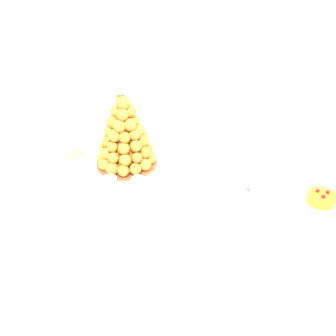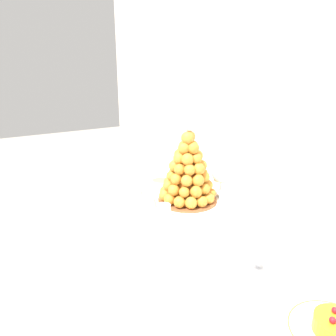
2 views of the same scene
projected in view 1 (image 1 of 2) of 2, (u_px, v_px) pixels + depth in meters
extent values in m
plane|color=#B2A899|center=(178.00, 307.00, 1.75)|extent=(12.00, 12.00, 0.00)
cube|color=silver|center=(201.00, 5.00, 1.71)|extent=(4.80, 0.10, 2.50)
cylinder|color=brown|center=(12.00, 321.00, 1.28)|extent=(0.04, 0.04, 0.74)
cylinder|color=brown|center=(84.00, 190.00, 1.93)|extent=(0.04, 0.04, 0.74)
cylinder|color=brown|center=(299.00, 209.00, 1.79)|extent=(0.04, 0.04, 0.74)
cube|color=brown|center=(181.00, 187.00, 1.33)|extent=(1.26, 0.90, 0.02)
cube|color=white|center=(181.00, 185.00, 1.32)|extent=(1.32, 0.96, 0.00)
cube|color=white|center=(162.00, 336.00, 1.04)|extent=(1.32, 0.01, 0.39)
cube|color=white|center=(190.00, 160.00, 1.83)|extent=(1.32, 0.01, 0.39)
cube|color=white|center=(27.00, 209.00, 1.51)|extent=(0.01, 0.96, 0.39)
cube|color=white|center=(120.00, 172.00, 1.38)|extent=(0.54, 0.38, 0.01)
cube|color=white|center=(106.00, 200.00, 1.22)|extent=(0.54, 0.01, 0.02)
cube|color=white|center=(131.00, 145.00, 1.53)|extent=(0.54, 0.01, 0.02)
cube|color=white|center=(54.00, 164.00, 1.40)|extent=(0.01, 0.38, 0.02)
cube|color=white|center=(188.00, 175.00, 1.34)|extent=(0.01, 0.38, 0.02)
cylinder|color=white|center=(120.00, 171.00, 1.38)|extent=(0.35, 0.35, 0.00)
cylinder|color=brown|center=(127.00, 163.00, 1.42)|extent=(0.25, 0.25, 0.01)
cone|color=#B36C25|center=(124.00, 131.00, 1.34)|extent=(0.16, 0.16, 0.28)
sphere|color=orange|center=(150.00, 159.00, 1.39)|extent=(0.04, 0.04, 0.04)
sphere|color=orange|center=(149.00, 153.00, 1.43)|extent=(0.05, 0.05, 0.05)
sphere|color=orange|center=(143.00, 148.00, 1.46)|extent=(0.05, 0.05, 0.05)
sphere|color=orange|center=(134.00, 145.00, 1.48)|extent=(0.04, 0.04, 0.04)
sphere|color=orange|center=(124.00, 145.00, 1.48)|extent=(0.05, 0.05, 0.05)
sphere|color=orange|center=(113.00, 147.00, 1.46)|extent=(0.04, 0.04, 0.04)
sphere|color=orange|center=(106.00, 153.00, 1.43)|extent=(0.05, 0.05, 0.05)
sphere|color=orange|center=(102.00, 159.00, 1.39)|extent=(0.05, 0.05, 0.05)
sphere|color=orange|center=(105.00, 164.00, 1.36)|extent=(0.05, 0.05, 0.05)
sphere|color=orange|center=(112.00, 169.00, 1.33)|extent=(0.05, 0.05, 0.05)
sphere|color=orange|center=(123.00, 170.00, 1.32)|extent=(0.05, 0.05, 0.05)
sphere|color=orange|center=(135.00, 169.00, 1.33)|extent=(0.05, 0.05, 0.05)
sphere|color=orange|center=(145.00, 165.00, 1.36)|extent=(0.05, 0.05, 0.05)
sphere|color=orange|center=(146.00, 146.00, 1.39)|extent=(0.04, 0.04, 0.04)
sphere|color=orange|center=(141.00, 141.00, 1.43)|extent=(0.04, 0.04, 0.04)
sphere|color=orange|center=(132.00, 138.00, 1.44)|extent=(0.05, 0.05, 0.05)
sphere|color=orange|center=(121.00, 139.00, 1.44)|extent=(0.04, 0.04, 0.04)
sphere|color=orange|center=(111.00, 142.00, 1.42)|extent=(0.04, 0.04, 0.04)
sphere|color=orange|center=(105.00, 147.00, 1.38)|extent=(0.05, 0.05, 0.05)
sphere|color=orange|center=(106.00, 154.00, 1.35)|extent=(0.05, 0.05, 0.05)
sphere|color=orange|center=(113.00, 158.00, 1.32)|extent=(0.04, 0.04, 0.04)
sphere|color=orange|center=(125.00, 160.00, 1.31)|extent=(0.05, 0.05, 0.05)
sphere|color=orange|center=(137.00, 158.00, 1.33)|extent=(0.04, 0.04, 0.04)
sphere|color=orange|center=(145.00, 152.00, 1.36)|extent=(0.05, 0.05, 0.05)
sphere|color=orange|center=(140.00, 135.00, 1.39)|extent=(0.05, 0.05, 0.05)
sphere|color=orange|center=(132.00, 132.00, 1.41)|extent=(0.05, 0.05, 0.05)
sphere|color=orange|center=(120.00, 132.00, 1.41)|extent=(0.05, 0.05, 0.05)
sphere|color=orange|center=(111.00, 135.00, 1.38)|extent=(0.05, 0.05, 0.05)
sphere|color=orange|center=(107.00, 142.00, 1.35)|extent=(0.05, 0.05, 0.05)
sphere|color=orange|center=(113.00, 147.00, 1.31)|extent=(0.04, 0.04, 0.04)
sphere|color=orange|center=(124.00, 148.00, 1.30)|extent=(0.05, 0.05, 0.05)
sphere|color=orange|center=(136.00, 146.00, 1.31)|extent=(0.05, 0.05, 0.05)
sphere|color=orange|center=(142.00, 141.00, 1.35)|extent=(0.05, 0.05, 0.05)
sphere|color=orange|center=(134.00, 125.00, 1.37)|extent=(0.05, 0.05, 0.05)
sphere|color=orange|center=(124.00, 124.00, 1.38)|extent=(0.05, 0.05, 0.05)
sphere|color=orange|center=(114.00, 127.00, 1.36)|extent=(0.05, 0.05, 0.05)
sphere|color=orange|center=(110.00, 131.00, 1.33)|extent=(0.05, 0.05, 0.05)
sphere|color=orange|center=(114.00, 136.00, 1.30)|extent=(0.05, 0.05, 0.05)
sphere|color=orange|center=(125.00, 137.00, 1.29)|extent=(0.04, 0.04, 0.04)
sphere|color=orange|center=(135.00, 134.00, 1.31)|extent=(0.04, 0.04, 0.04)
sphere|color=orange|center=(138.00, 130.00, 1.34)|extent=(0.05, 0.05, 0.05)
sphere|color=orange|center=(128.00, 117.00, 1.34)|extent=(0.05, 0.05, 0.05)
sphere|color=orange|center=(117.00, 117.00, 1.33)|extent=(0.04, 0.04, 0.04)
sphere|color=orange|center=(113.00, 122.00, 1.30)|extent=(0.05, 0.05, 0.05)
sphere|color=orange|center=(119.00, 126.00, 1.28)|extent=(0.05, 0.05, 0.05)
sphere|color=orange|center=(130.00, 125.00, 1.29)|extent=(0.05, 0.05, 0.05)
sphere|color=orange|center=(134.00, 120.00, 1.32)|extent=(0.04, 0.04, 0.04)
sphere|color=orange|center=(123.00, 108.00, 1.31)|extent=(0.04, 0.04, 0.04)
sphere|color=orange|center=(116.00, 111.00, 1.29)|extent=(0.04, 0.04, 0.04)
sphere|color=orange|center=(122.00, 114.00, 1.27)|extent=(0.05, 0.05, 0.05)
sphere|color=orange|center=(130.00, 111.00, 1.29)|extent=(0.05, 0.05, 0.05)
sphere|color=orange|center=(121.00, 100.00, 1.28)|extent=(0.04, 0.04, 0.04)
sphere|color=orange|center=(123.00, 103.00, 1.26)|extent=(0.05, 0.05, 0.05)
sphere|color=white|center=(121.00, 90.00, 1.24)|extent=(0.04, 0.04, 0.04)
cylinder|color=silver|center=(58.00, 177.00, 1.30)|extent=(0.05, 0.05, 0.05)
cylinder|color=#F4EAC6|center=(58.00, 180.00, 1.30)|extent=(0.05, 0.05, 0.02)
cylinder|color=white|center=(57.00, 176.00, 1.29)|extent=(0.05, 0.05, 0.02)
sphere|color=brown|center=(57.00, 174.00, 1.29)|extent=(0.01, 0.01, 0.01)
cylinder|color=silver|center=(85.00, 183.00, 1.27)|extent=(0.06, 0.06, 0.05)
cylinder|color=#F4EAC6|center=(85.00, 186.00, 1.28)|extent=(0.05, 0.05, 0.02)
cylinder|color=white|center=(84.00, 182.00, 1.27)|extent=(0.05, 0.05, 0.02)
sphere|color=brown|center=(85.00, 179.00, 1.26)|extent=(0.02, 0.02, 0.02)
cylinder|color=silver|center=(110.00, 184.00, 1.27)|extent=(0.05, 0.05, 0.05)
cylinder|color=brown|center=(110.00, 187.00, 1.28)|extent=(0.05, 0.05, 0.02)
cylinder|color=#8C603D|center=(110.00, 183.00, 1.27)|extent=(0.05, 0.05, 0.01)
sphere|color=brown|center=(111.00, 181.00, 1.26)|extent=(0.02, 0.02, 0.02)
cylinder|color=silver|center=(138.00, 185.00, 1.26)|extent=(0.05, 0.05, 0.05)
cylinder|color=gold|center=(139.00, 188.00, 1.26)|extent=(0.05, 0.05, 0.02)
cylinder|color=#EAC166|center=(138.00, 184.00, 1.25)|extent=(0.05, 0.05, 0.02)
sphere|color=brown|center=(140.00, 181.00, 1.25)|extent=(0.01, 0.01, 0.01)
cylinder|color=silver|center=(166.00, 190.00, 1.24)|extent=(0.05, 0.05, 0.05)
cylinder|color=gold|center=(166.00, 193.00, 1.24)|extent=(0.05, 0.05, 0.02)
cylinder|color=#EAC166|center=(166.00, 189.00, 1.23)|extent=(0.05, 0.05, 0.01)
sphere|color=brown|center=(166.00, 187.00, 1.23)|extent=(0.01, 0.01, 0.01)
cylinder|color=white|center=(76.00, 157.00, 1.43)|extent=(0.09, 0.09, 0.03)
cylinder|color=#F2CC59|center=(76.00, 155.00, 1.43)|extent=(0.08, 0.08, 0.00)
cylinder|color=white|center=(248.00, 190.00, 1.29)|extent=(0.10, 0.10, 0.01)
cylinder|color=white|center=(249.00, 182.00, 1.27)|extent=(0.02, 0.02, 0.07)
cylinder|color=white|center=(254.00, 150.00, 1.19)|extent=(0.13, 0.13, 0.20)
cylinder|color=pink|center=(260.00, 171.00, 1.23)|extent=(0.05, 0.04, 0.05)
cylinder|color=yellow|center=(248.00, 165.00, 1.27)|extent=(0.05, 0.05, 0.04)
cylinder|color=#F9A54C|center=(246.00, 174.00, 1.22)|extent=(0.05, 0.05, 0.04)
cylinder|color=pink|center=(260.00, 164.00, 1.23)|extent=(0.05, 0.04, 0.03)
cylinder|color=brown|center=(246.00, 163.00, 1.24)|extent=(0.05, 0.05, 0.04)
cylinder|color=yellow|center=(251.00, 168.00, 1.21)|extent=(0.05, 0.04, 0.05)
cylinder|color=#F9A54C|center=(258.00, 157.00, 1.23)|extent=(0.05, 0.05, 0.05)
cylinder|color=#9ED860|center=(244.00, 160.00, 1.22)|extent=(0.05, 0.04, 0.05)
cylinder|color=#F9A54C|center=(258.00, 165.00, 1.19)|extent=(0.06, 0.05, 0.05)
cylinder|color=brown|center=(251.00, 153.00, 1.21)|extent=(0.06, 0.05, 0.06)
cylinder|color=#D199D8|center=(246.00, 157.00, 1.19)|extent=(0.06, 0.05, 0.06)
cylinder|color=pink|center=(260.00, 158.00, 1.19)|extent=(0.05, 0.05, 0.05)
cylinder|color=brown|center=(250.00, 148.00, 1.20)|extent=(0.05, 0.05, 0.03)
cylinder|color=pink|center=(255.00, 156.00, 1.16)|extent=(0.06, 0.05, 0.06)
cylinder|color=#9ED860|center=(260.00, 150.00, 1.19)|extent=(0.07, 0.04, 0.06)
cylinder|color=#D199D8|center=(252.00, 145.00, 1.18)|extent=(0.06, 0.05, 0.06)
cylinder|color=yellow|center=(257.00, 147.00, 1.17)|extent=(0.05, 0.05, 0.06)
cylinder|color=#9ED860|center=(257.00, 143.00, 1.19)|extent=(0.06, 0.05, 0.06)
cylinder|color=brown|center=(253.00, 140.00, 1.16)|extent=(0.05, 0.05, 0.05)
cylinder|color=#D199D8|center=(262.00, 144.00, 1.14)|extent=(0.05, 0.04, 0.04)
cylinder|color=yellow|center=(263.00, 139.00, 1.17)|extent=(0.05, 0.05, 0.05)
cylinder|color=#F9A54C|center=(249.00, 136.00, 1.19)|extent=(0.05, 0.04, 0.05)
cylinder|color=brown|center=(253.00, 138.00, 1.13)|extent=(0.06, 0.05, 0.06)
cylinder|color=brown|center=(264.00, 134.00, 1.15)|extent=(0.06, 0.05, 0.06)
cylinder|color=#72B2E0|center=(251.00, 130.00, 1.18)|extent=(0.05, 0.05, 0.03)
cylinder|color=white|center=(320.00, 203.00, 1.22)|extent=(0.20, 0.20, 0.01)
torus|color=gold|center=(320.00, 202.00, 1.22)|extent=(0.19, 0.19, 0.00)
cylinder|color=orange|center=(321.00, 198.00, 1.21)|extent=(0.10, 0.10, 0.03)
sphere|color=#A51923|center=(328.00, 192.00, 1.20)|extent=(0.01, 0.01, 0.01)
sphere|color=#A51923|center=(318.00, 191.00, 1.21)|extent=(0.01, 0.01, 0.01)
sphere|color=#A51923|center=(324.00, 196.00, 1.18)|extent=(0.01, 0.01, 0.01)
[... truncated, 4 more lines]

